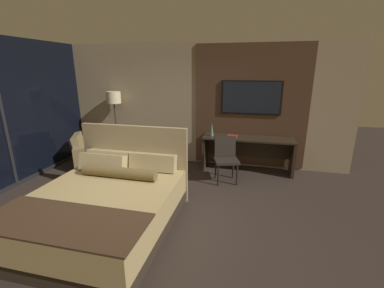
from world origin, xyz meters
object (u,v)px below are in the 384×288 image
at_px(vase_tall, 212,129).
at_px(book, 232,136).
at_px(tv, 251,98).
at_px(desk, 248,148).
at_px(armchair_by_window, 94,155).
at_px(floor_lamp, 114,103).
at_px(bed, 105,205).
at_px(desk_chair, 226,155).

bearing_deg(vase_tall, book, 2.49).
relative_size(tv, book, 5.47).
relative_size(desk, armchair_by_window, 1.69).
distance_m(desk, floor_lamp, 3.34).
bearing_deg(floor_lamp, book, -1.25).
bearing_deg(bed, book, 59.93).
bearing_deg(book, vase_tall, -177.51).
bearing_deg(floor_lamp, desk, -0.49).
distance_m(desk, book, 0.44).
bearing_deg(book, floor_lamp, 178.75).
height_order(desk_chair, book, desk_chair).
relative_size(tv, floor_lamp, 0.77).
bearing_deg(vase_tall, desk_chair, -57.10).
height_order(vase_tall, book, vase_tall).
relative_size(desk, book, 8.24).
bearing_deg(tv, armchair_by_window, -167.04).
distance_m(tv, floor_lamp, 3.23).
relative_size(desk, tv, 1.51).
xyz_separation_m(bed, armchair_by_window, (-1.59, 2.13, -0.09)).
xyz_separation_m(armchair_by_window, floor_lamp, (0.28, 0.61, 1.16)).
xyz_separation_m(tv, armchair_by_window, (-3.50, -0.80, -1.34)).
height_order(desk, book, book).
bearing_deg(tv, book, -143.68).
distance_m(armchair_by_window, floor_lamp, 1.34).
height_order(bed, tv, tv).
bearing_deg(desk, book, -174.25).
height_order(bed, floor_lamp, floor_lamp).
height_order(bed, book, bed).
bearing_deg(desk, desk_chair, -122.19).
bearing_deg(tv, bed, -122.94).
bearing_deg(bed, vase_tall, 67.61).
relative_size(desk, vase_tall, 6.68).
xyz_separation_m(desk, vase_tall, (-0.81, -0.06, 0.39)).
xyz_separation_m(desk, desk_chair, (-0.42, -0.66, 0.01)).
relative_size(armchair_by_window, floor_lamp, 0.69).
distance_m(bed, book, 3.12).
bearing_deg(book, desk_chair, -95.84).
bearing_deg(tv, desk_chair, -115.19).
xyz_separation_m(desk_chair, floor_lamp, (-2.80, 0.69, 0.88)).
bearing_deg(desk, bed, -125.03).
bearing_deg(vase_tall, bed, -112.39).
height_order(desk_chair, floor_lamp, floor_lamp).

